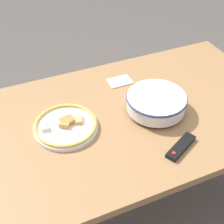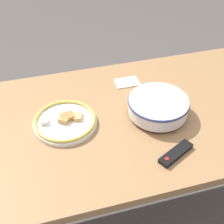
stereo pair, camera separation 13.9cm
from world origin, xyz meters
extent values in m
plane|color=#4C4742|center=(0.00, 0.00, 0.00)|extent=(8.00, 8.00, 0.00)
cube|color=olive|center=(0.00, 0.00, 0.72)|extent=(1.53, 0.87, 0.04)
cylinder|color=olive|center=(-0.70, -0.37, 0.35)|extent=(0.06, 0.06, 0.70)
cylinder|color=silver|center=(-0.13, 0.03, 0.75)|extent=(0.12, 0.12, 0.02)
cylinder|color=silver|center=(-0.13, 0.03, 0.80)|extent=(0.27, 0.27, 0.07)
cylinder|color=#9E4C1E|center=(-0.13, 0.03, 0.79)|extent=(0.24, 0.24, 0.06)
torus|color=navy|center=(-0.13, 0.03, 0.82)|extent=(0.28, 0.28, 0.01)
cylinder|color=white|center=(0.30, -0.02, 0.75)|extent=(0.28, 0.28, 0.02)
torus|color=gold|center=(0.30, -0.02, 0.77)|extent=(0.28, 0.28, 0.01)
cube|color=#B2753D|center=(0.28, -0.03, 0.77)|extent=(0.06, 0.06, 0.02)
cube|color=silver|center=(0.38, -0.03, 0.77)|extent=(0.03, 0.04, 0.02)
cube|color=tan|center=(0.30, -0.02, 0.77)|extent=(0.05, 0.05, 0.02)
cube|color=tan|center=(0.24, -0.02, 0.77)|extent=(0.04, 0.05, 0.02)
cube|color=silver|center=(0.23, -0.05, 0.77)|extent=(0.05, 0.04, 0.02)
cube|color=black|center=(-0.11, 0.28, 0.75)|extent=(0.17, 0.12, 0.02)
cylinder|color=red|center=(-0.05, 0.31, 0.77)|extent=(0.02, 0.02, 0.00)
cube|color=beige|center=(-0.07, -0.25, 0.75)|extent=(0.12, 0.09, 0.01)
camera|label=1|loc=(0.50, 0.97, 1.70)|focal=50.00mm
camera|label=2|loc=(0.37, 1.02, 1.70)|focal=50.00mm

